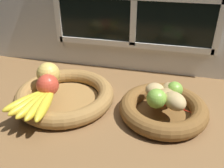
% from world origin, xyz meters
% --- Properties ---
extents(ground_plane, '(1.40, 0.90, 0.03)m').
position_xyz_m(ground_plane, '(0.00, 0.00, -0.01)').
color(ground_plane, brown).
extents(back_wall, '(1.40, 0.05, 0.55)m').
position_xyz_m(back_wall, '(0.00, 0.30, 0.28)').
color(back_wall, silver).
rests_on(back_wall, ground_plane).
extents(fruit_bowl_left, '(0.34, 0.34, 0.05)m').
position_xyz_m(fruit_bowl_left, '(-0.18, -0.02, 0.03)').
color(fruit_bowl_left, olive).
rests_on(fruit_bowl_left, ground_plane).
extents(fruit_bowl_right, '(0.28, 0.28, 0.05)m').
position_xyz_m(fruit_bowl_right, '(0.15, -0.02, 0.03)').
color(fruit_bowl_right, brown).
rests_on(fruit_bowl_right, ground_plane).
extents(apple_golden_left, '(0.08, 0.08, 0.08)m').
position_xyz_m(apple_golden_left, '(-0.24, -0.00, 0.09)').
color(apple_golden_left, '#DBB756').
rests_on(apple_golden_left, fruit_bowl_left).
extents(apple_red_front, '(0.07, 0.07, 0.07)m').
position_xyz_m(apple_red_front, '(-0.21, -0.07, 0.09)').
color(apple_red_front, '#CC422D').
rests_on(apple_red_front, fruit_bowl_left).
extents(banana_bunch_front, '(0.15, 0.18, 0.03)m').
position_xyz_m(banana_bunch_front, '(-0.22, -0.14, 0.07)').
color(banana_bunch_front, gold).
rests_on(banana_bunch_front, fruit_bowl_left).
extents(potato_large, '(0.10, 0.10, 0.04)m').
position_xyz_m(potato_large, '(0.15, -0.02, 0.07)').
color(potato_large, '#A38451').
rests_on(potato_large, fruit_bowl_right).
extents(potato_small, '(0.09, 0.10, 0.05)m').
position_xyz_m(potato_small, '(0.18, -0.05, 0.08)').
color(potato_small, tan).
rests_on(potato_small, fruit_bowl_right).
extents(potato_back, '(0.08, 0.09, 0.04)m').
position_xyz_m(potato_back, '(0.17, 0.02, 0.08)').
color(potato_back, tan).
rests_on(potato_back, fruit_bowl_right).
extents(potato_oblong, '(0.07, 0.07, 0.04)m').
position_xyz_m(potato_oblong, '(0.12, 0.01, 0.08)').
color(potato_oblong, tan).
rests_on(potato_oblong, fruit_bowl_right).
extents(lime_near, '(0.06, 0.06, 0.06)m').
position_xyz_m(lime_near, '(0.13, -0.05, 0.08)').
color(lime_near, '#7AAD3D').
rests_on(lime_near, fruit_bowl_right).
extents(lime_far, '(0.05, 0.05, 0.05)m').
position_xyz_m(lime_far, '(0.18, 0.02, 0.08)').
color(lime_far, '#7AAD3D').
rests_on(lime_far, fruit_bowl_right).
extents(chili_pepper, '(0.14, 0.07, 0.02)m').
position_xyz_m(chili_pepper, '(0.17, -0.05, 0.07)').
color(chili_pepper, red).
rests_on(chili_pepper, fruit_bowl_right).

